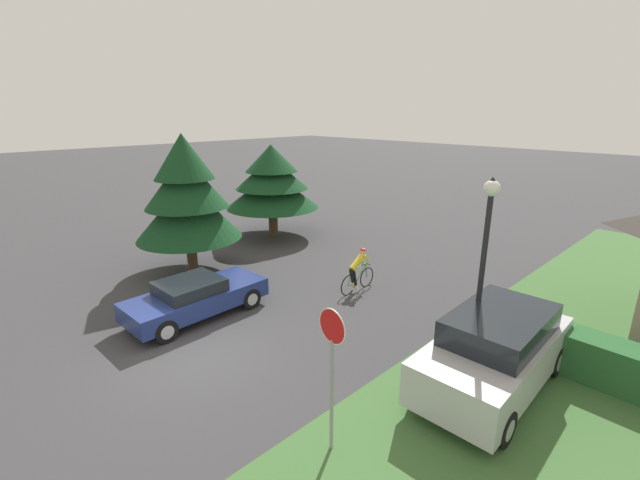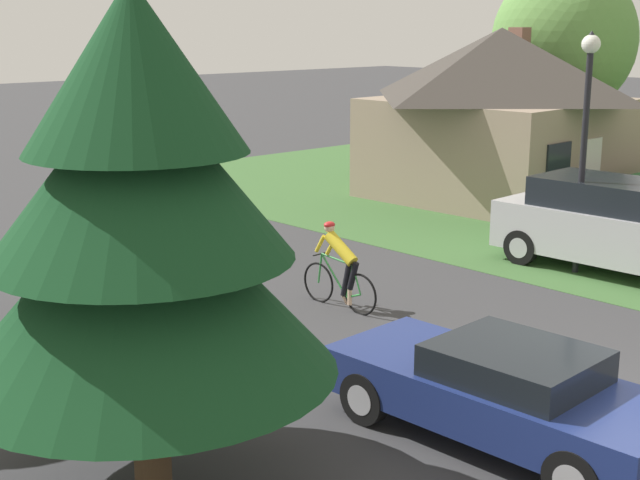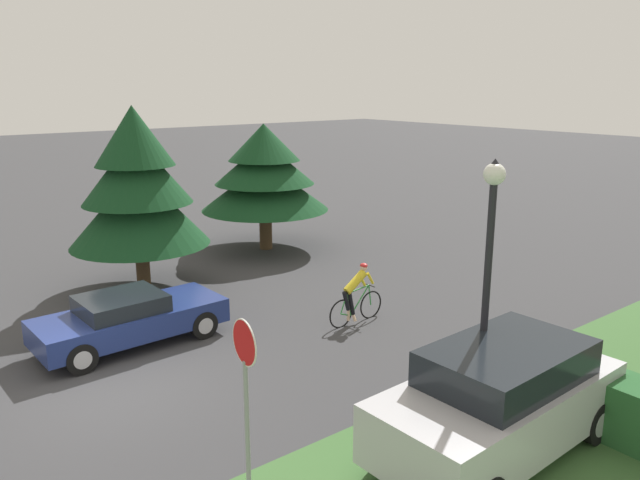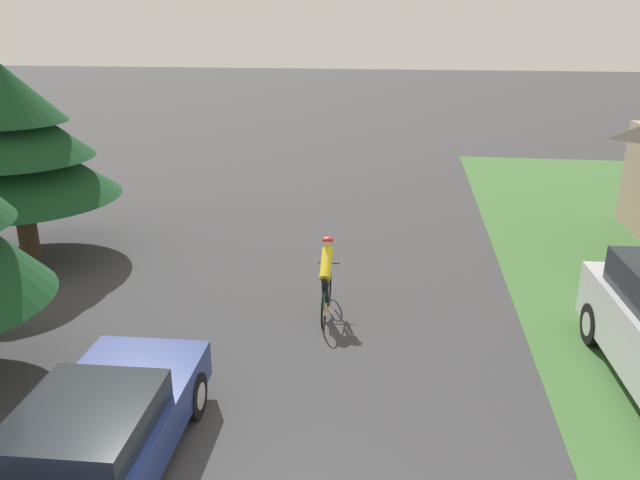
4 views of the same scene
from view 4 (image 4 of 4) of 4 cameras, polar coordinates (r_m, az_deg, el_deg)
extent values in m
cube|color=navy|center=(8.63, -19.75, -17.06)|extent=(1.91, 4.43, 0.57)
cube|color=black|center=(8.21, -20.75, -15.17)|extent=(1.61, 1.90, 0.39)
cylinder|color=black|center=(10.17, -20.19, -12.73)|extent=(0.25, 0.69, 0.69)
cylinder|color=#ADADB2|center=(10.17, -20.19, -12.73)|extent=(0.25, 0.41, 0.40)
cylinder|color=black|center=(9.63, -11.46, -13.78)|extent=(0.25, 0.69, 0.69)
cylinder|color=#ADADB2|center=(9.63, -11.46, -13.78)|extent=(0.25, 0.41, 0.40)
torus|color=black|center=(11.91, 0.34, -6.39)|extent=(0.06, 0.76, 0.76)
torus|color=black|center=(12.87, 0.82, -4.33)|extent=(0.06, 0.76, 0.76)
cylinder|color=#338C3F|center=(12.07, 0.47, -5.05)|extent=(0.04, 0.18, 0.63)
cylinder|color=#338C3F|center=(12.41, 0.65, -4.15)|extent=(0.05, 0.66, 0.72)
cylinder|color=#338C3F|center=(12.22, 0.63, -2.96)|extent=(0.06, 0.79, 0.11)
cylinder|color=#338C3F|center=(12.09, 0.43, -6.30)|extent=(0.05, 0.35, 0.16)
cylinder|color=#338C3F|center=(11.89, 0.39, -5.12)|extent=(0.04, 0.22, 0.50)
cylinder|color=#338C3F|center=(12.71, 0.81, -3.25)|extent=(0.04, 0.12, 0.57)
cylinder|color=black|center=(12.57, 0.80, -2.13)|extent=(0.44, 0.04, 0.02)
ellipsoid|color=black|center=(11.87, 0.44, -3.76)|extent=(0.09, 0.20, 0.05)
cylinder|color=black|center=(11.95, 0.43, -4.69)|extent=(0.12, 0.26, 0.53)
cylinder|color=black|center=(12.13, 0.52, -4.73)|extent=(0.12, 0.26, 0.68)
cylinder|color=beige|center=(12.19, 0.46, -6.26)|extent=(0.08, 0.08, 0.30)
cylinder|color=beige|center=(12.36, 0.78, -6.35)|extent=(0.17, 0.08, 0.21)
cylinder|color=yellow|center=(12.05, 0.59, -2.18)|extent=(0.24, 0.71, 0.57)
cylinder|color=yellow|center=(12.28, 0.68, -1.76)|extent=(0.08, 0.26, 0.36)
cylinder|color=yellow|center=(12.54, 0.84, -1.30)|extent=(0.08, 0.26, 0.36)
sphere|color=beige|center=(12.20, 0.73, -0.20)|extent=(0.19, 0.19, 0.19)
ellipsoid|color=red|center=(12.18, 0.73, 0.02)|extent=(0.22, 0.18, 0.12)
cylinder|color=black|center=(12.37, 23.67, -7.07)|extent=(0.25, 0.76, 0.75)
cylinder|color=#ADADB2|center=(12.37, 23.67, -7.07)|extent=(0.25, 0.44, 0.44)
cylinder|color=#4C3823|center=(16.91, -25.23, 1.09)|extent=(0.47, 0.47, 1.50)
cone|color=#143D1E|center=(16.52, -26.04, 6.43)|extent=(4.68, 4.68, 1.75)
cone|color=#143D1E|center=(16.38, -26.49, 9.35)|extent=(3.65, 3.65, 1.54)
cone|color=#143D1E|center=(16.29, -26.89, 11.90)|extent=(2.62, 2.62, 1.33)
camera|label=1|loc=(7.89, 97.66, 2.74)|focal=24.00mm
camera|label=2|loc=(12.11, -81.19, 0.20)|focal=50.00mm
camera|label=3|loc=(10.08, 92.64, 1.91)|focal=35.00mm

